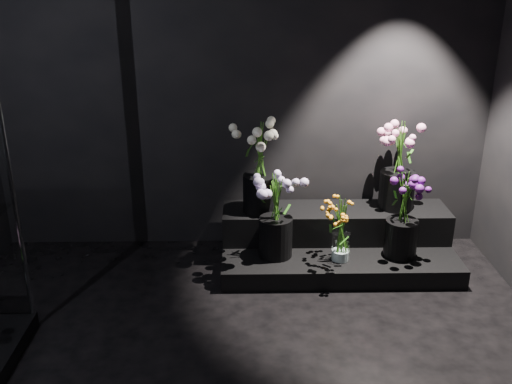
{
  "coord_description": "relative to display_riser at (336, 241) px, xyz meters",
  "views": [
    {
      "loc": [
        0.04,
        -2.48,
        2.21
      ],
      "look_at": [
        0.1,
        1.2,
        0.77
      ],
      "focal_mm": 40.0,
      "sensor_mm": 36.0,
      "label": 1
    }
  ],
  "objects": [
    {
      "name": "wall_back",
      "position": [
        -0.76,
        0.36,
        1.23
      ],
      "size": [
        4.0,
        0.0,
        4.0
      ],
      "primitive_type": "plane",
      "rotation": [
        1.57,
        0.0,
        0.0
      ],
      "color": "black",
      "rests_on": "floor"
    },
    {
      "name": "display_riser",
      "position": [
        0.0,
        0.0,
        0.0
      ],
      "size": [
        1.82,
        0.81,
        0.4
      ],
      "color": "black",
      "rests_on": "floor"
    },
    {
      "name": "bouquet_orange_bells",
      "position": [
        -0.01,
        -0.28,
        0.24
      ],
      "size": [
        0.35,
        0.35,
        0.5
      ],
      "rotation": [
        0.0,
        0.0,
        -0.27
      ],
      "color": "white",
      "rests_on": "display_riser"
    },
    {
      "name": "bouquet_lilac",
      "position": [
        -0.5,
        -0.2,
        0.36
      ],
      "size": [
        0.46,
        0.46,
        0.65
      ],
      "rotation": [
        0.0,
        0.0,
        -0.24
      ],
      "color": "black",
      "rests_on": "display_riser"
    },
    {
      "name": "bouquet_purple",
      "position": [
        0.46,
        -0.22,
        0.34
      ],
      "size": [
        0.31,
        0.31,
        0.66
      ],
      "rotation": [
        0.0,
        0.0,
        0.02
      ],
      "color": "black",
      "rests_on": "display_riser"
    },
    {
      "name": "bouquet_cream_roses",
      "position": [
        -0.61,
        0.08,
        0.65
      ],
      "size": [
        0.5,
        0.5,
        0.73
      ],
      "rotation": [
        0.0,
        0.0,
        -0.28
      ],
      "color": "black",
      "rests_on": "display_riser"
    },
    {
      "name": "bouquet_pink_roses",
      "position": [
        0.49,
        0.13,
        0.61
      ],
      "size": [
        0.43,
        0.43,
        0.7
      ],
      "rotation": [
        0.0,
        0.0,
        -0.3
      ],
      "color": "black",
      "rests_on": "display_riser"
    }
  ]
}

